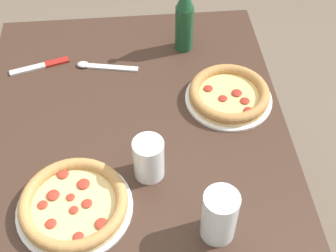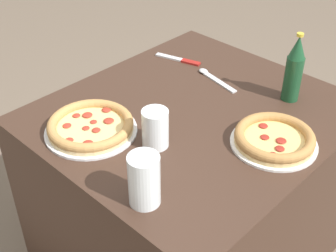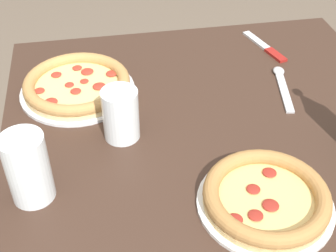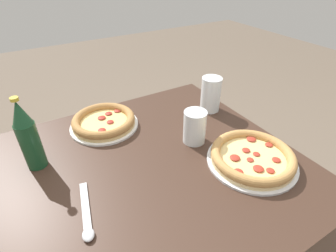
% 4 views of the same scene
% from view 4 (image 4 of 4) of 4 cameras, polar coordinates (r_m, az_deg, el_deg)
% --- Properties ---
extents(table, '(0.97, 0.88, 0.70)m').
position_cam_4_polar(table, '(1.12, -3.98, -22.17)').
color(table, '#3D281E').
rests_on(table, ground_plane).
extents(pizza_margherita, '(0.26, 0.26, 0.04)m').
position_cam_4_polar(pizza_margherita, '(1.05, -13.78, 0.95)').
color(pizza_margherita, white).
rests_on(pizza_margherita, table).
extents(pizza_veggie, '(0.29, 0.29, 0.04)m').
position_cam_4_polar(pizza_veggie, '(0.89, 17.88, -6.49)').
color(pizza_veggie, silver).
rests_on(pizza_veggie, table).
extents(glass_iced_tea, '(0.08, 0.08, 0.12)m').
position_cam_4_polar(glass_iced_tea, '(0.93, 5.80, -0.49)').
color(glass_iced_tea, white).
rests_on(glass_iced_tea, table).
extents(glass_water, '(0.08, 0.08, 0.15)m').
position_cam_4_polar(glass_water, '(1.12, 9.25, 6.51)').
color(glass_water, white).
rests_on(glass_water, table).
extents(beer_bottle, '(0.06, 0.06, 0.24)m').
position_cam_4_polar(beer_bottle, '(0.89, -28.21, -1.92)').
color(beer_bottle, '#194728').
rests_on(beer_bottle, table).
extents(spoon, '(0.06, 0.20, 0.01)m').
position_cam_4_polar(spoon, '(0.74, -17.30, -18.53)').
color(spoon, silver).
rests_on(spoon, table).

